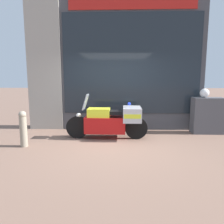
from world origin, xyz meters
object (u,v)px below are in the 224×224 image
Objects in this scene: utility_cabinet at (207,115)px; paramedic_motorcycle at (112,120)px; white_helmet at (205,93)px; street_bollard at (23,128)px.

paramedic_motorcycle is at bearing -166.21° from utility_cabinet.
utility_cabinet is 4.00× the size of white_helmet.
utility_cabinet is at bearing -14.85° from white_helmet.
utility_cabinet is 1.23× the size of street_bollard.
white_helmet reaches higher than street_bollard.
utility_cabinet is at bearing 16.73° from street_bollard.
utility_cabinet reaches higher than street_bollard.
paramedic_motorcycle is at bearing 20.50° from street_bollard.
white_helmet is 5.21m from street_bollard.
paramedic_motorcycle reaches higher than street_bollard.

